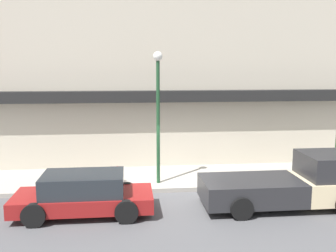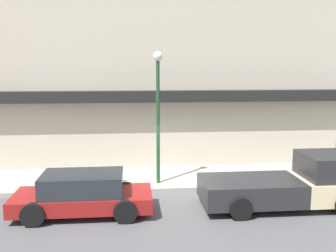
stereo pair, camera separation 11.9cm
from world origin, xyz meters
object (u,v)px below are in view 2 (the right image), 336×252
at_px(parked_car, 83,194).
at_px(street_lamp, 158,101).
at_px(fire_hydrant, 117,174).
at_px(pickup_truck, 294,184).

distance_m(parked_car, street_lamp, 4.57).
xyz_separation_m(fire_hydrant, street_lamp, (1.62, -0.13, 2.91)).
distance_m(pickup_truck, street_lamp, 5.77).
bearing_deg(pickup_truck, fire_hydrant, 158.30).
relative_size(fire_hydrant, street_lamp, 0.13).
xyz_separation_m(pickup_truck, parked_car, (-7.09, -0.00, -0.12)).
height_order(parked_car, fire_hydrant, parked_car).
bearing_deg(street_lamp, fire_hydrant, 175.34).
height_order(fire_hydrant, street_lamp, street_lamp).
relative_size(pickup_truck, fire_hydrant, 8.06).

